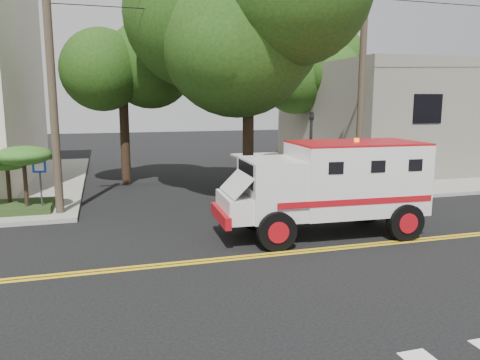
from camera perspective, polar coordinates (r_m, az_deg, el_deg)
name	(u,v)px	position (r m, az deg, el deg)	size (l,w,h in m)	color
ground	(267,255)	(12.59, 3.37, -9.12)	(100.00, 100.00, 0.00)	black
sidewalk_ne	(399,165)	(30.57, 18.79, 1.71)	(17.00, 17.00, 0.15)	gray
building_right	(417,115)	(31.61, 20.81, 7.44)	(14.00, 12.00, 6.00)	slate
utility_pole_left	(52,87)	(17.27, -21.94, 10.49)	(0.28, 0.28, 9.00)	#382D23
utility_pole_right	(361,89)	(20.26, 14.58, 10.65)	(0.28, 0.28, 9.00)	#382D23
tree_main	(262,16)	(18.68, 2.69, 19.38)	(6.08, 5.70, 9.85)	black
tree_left	(129,64)	(23.08, -13.36, 13.61)	(4.48, 4.20, 7.70)	black
tree_right	(317,67)	(29.97, 9.35, 13.48)	(4.80, 4.50, 8.20)	black
traffic_signal	(311,147)	(18.64, 8.61, 3.96)	(0.15, 0.18, 3.60)	#3F3F42
accessibility_sign	(40,178)	(17.70, -23.18, 0.17)	(0.45, 0.10, 2.02)	#3F3F42
palm_planter	(3,170)	(18.29, -26.92, 1.07)	(3.52, 2.63, 2.36)	#1E3314
armored_truck	(331,183)	(14.35, 10.99, -0.31)	(6.30, 2.76, 2.82)	silver
pedestrian_a	(349,177)	(19.49, 13.18, 0.39)	(0.61, 0.40, 1.68)	gray
pedestrian_b	(329,170)	(21.06, 10.74, 1.21)	(0.83, 0.65, 1.72)	gray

